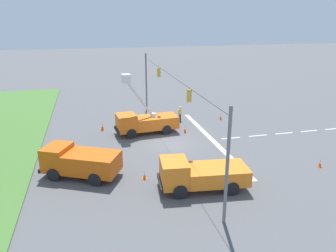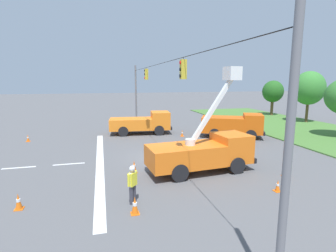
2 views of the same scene
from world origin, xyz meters
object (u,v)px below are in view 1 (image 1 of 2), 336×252
Objects in this scene: traffic_cone_foreground_left at (221,117)px; traffic_cone_near_bucket at (102,127)px; traffic_cone_lane_edge_a at (118,122)px; road_worker at (180,113)px; traffic_cone_mid_left at (144,175)px; utility_truck_support_far at (80,161)px; traffic_cone_far_right at (111,155)px; traffic_cone_lane_edge_b at (232,107)px; traffic_cone_mid_right at (320,163)px; utility_truck_support_near at (200,174)px; utility_truck_bucket_lift at (145,121)px; traffic_cone_foreground_right at (185,129)px; traffic_cone_far_left at (178,115)px.

traffic_cone_near_bucket is at bearing 92.21° from traffic_cone_foreground_left.
road_worker is at bearing -94.04° from traffic_cone_lane_edge_a.
traffic_cone_foreground_left is 1.13× the size of traffic_cone_mid_left.
utility_truck_support_far reaches higher than traffic_cone_foreground_left.
road_worker is 2.47× the size of traffic_cone_foreground_left.
utility_truck_support_far is at bearing 161.96° from traffic_cone_lane_edge_a.
road_worker reaches higher than traffic_cone_far_right.
traffic_cone_mid_left is 0.80× the size of traffic_cone_lane_edge_b.
road_worker is 16.48m from traffic_cone_mid_right.
utility_truck_support_near is at bearing -115.69° from utility_truck_support_far.
traffic_cone_mid_right is at bearing -135.10° from traffic_cone_lane_edge_a.
traffic_cone_lane_edge_b is at bearing -81.27° from traffic_cone_lane_edge_a.
utility_truck_support_far is 9.97× the size of traffic_cone_mid_left.
traffic_cone_mid_left is 0.82× the size of traffic_cone_far_right.
utility_truck_support_near is 16.79m from traffic_cone_foreground_left.
utility_truck_support_near is 10.29× the size of traffic_cone_mid_left.
utility_truck_bucket_lift reaches higher than traffic_cone_foreground_right.
traffic_cone_far_left is (0.47, -7.21, 0.09)m from traffic_cone_lane_edge_a.
road_worker is at bearing -55.71° from utility_truck_bucket_lift.
traffic_cone_foreground_left is at bearing -75.06° from utility_truck_bucket_lift.
traffic_cone_far_left is at bearing -48.49° from utility_truck_bucket_lift.
traffic_cone_lane_edge_a is (16.04, 4.27, -0.86)m from utility_truck_support_near.
traffic_cone_lane_edge_a is (0.51, 7.18, -0.71)m from road_worker.
utility_truck_support_far is 9.71× the size of traffic_cone_mid_right.
road_worker is 4.09m from traffic_cone_foreground_right.
traffic_cone_foreground_left is 0.91× the size of traffic_cone_lane_edge_b.
traffic_cone_near_bucket reaches higher than traffic_cone_foreground_right.
traffic_cone_lane_edge_b is at bearing -76.80° from traffic_cone_far_left.
traffic_cone_lane_edge_a is at bearing 85.96° from road_worker.
traffic_cone_far_right is at bearing 41.23° from utility_truck_support_near.
utility_truck_bucket_lift is at bearing 124.29° from road_worker.
utility_truck_bucket_lift is at bearing 131.51° from traffic_cone_far_left.
traffic_cone_mid_right reaches higher than traffic_cone_lane_edge_a.
utility_truck_bucket_lift reaches higher than road_worker.
utility_truck_bucket_lift is 13.93m from traffic_cone_lane_edge_b.
traffic_cone_far_left is (-1.83, 7.81, -0.02)m from traffic_cone_lane_edge_b.
utility_truck_support_near is at bearing 149.62° from traffic_cone_lane_edge_b.
traffic_cone_mid_right is at bearing -95.28° from traffic_cone_mid_left.
utility_truck_bucket_lift is at bearing -10.10° from traffic_cone_mid_left.
traffic_cone_near_bucket is (-1.19, 8.98, -0.59)m from road_worker.
traffic_cone_lane_edge_a is (4.51, 6.62, -0.08)m from traffic_cone_foreground_right.
traffic_cone_lane_edge_a is 7.22m from traffic_cone_far_left.
utility_truck_support_far is 23.82m from traffic_cone_lane_edge_b.
traffic_cone_far_right is at bearing -177.78° from traffic_cone_near_bucket.
traffic_cone_near_bucket reaches higher than traffic_cone_mid_right.
traffic_cone_lane_edge_b is at bearing -64.38° from utility_truck_bucket_lift.
traffic_cone_near_bucket is at bearing 2.22° from traffic_cone_far_right.
utility_truck_support_far reaches higher than utility_truck_support_near.
traffic_cone_foreground_right is 0.96× the size of traffic_cone_far_right.
traffic_cone_near_bucket is at bearing 103.38° from traffic_cone_lane_edge_b.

